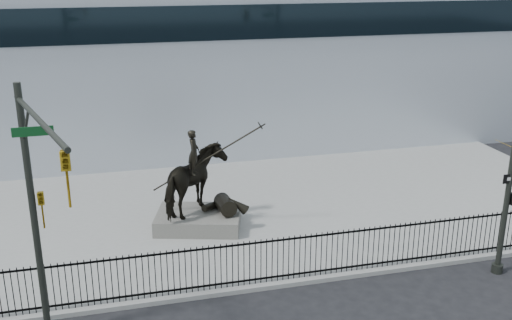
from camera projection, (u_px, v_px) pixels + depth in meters
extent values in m
plane|color=black|center=(296.00, 305.00, 17.78)|extent=(120.00, 120.00, 0.00)
cube|color=gray|center=(242.00, 212.00, 24.18)|extent=(30.00, 12.00, 0.15)
cube|color=silver|center=(190.00, 55.00, 34.71)|extent=(44.00, 14.00, 9.00)
cube|color=black|center=(284.00, 276.00, 18.83)|extent=(22.00, 0.05, 0.05)
cube|color=black|center=(284.00, 240.00, 18.44)|extent=(22.00, 0.05, 0.05)
cube|color=black|center=(284.00, 259.00, 18.64)|extent=(22.00, 0.03, 1.50)
cube|color=#575450|center=(199.00, 220.00, 22.55)|extent=(3.59, 2.93, 0.58)
imported|color=black|center=(197.00, 182.00, 22.07)|extent=(2.71, 2.95, 2.48)
imported|color=black|center=(194.00, 152.00, 21.71)|extent=(0.56, 0.70, 1.68)
cylinder|color=black|center=(206.00, 159.00, 21.78)|extent=(3.84, 1.18, 2.52)
cylinder|color=#242722|center=(34.00, 219.00, 15.18)|extent=(0.18, 0.18, 7.00)
cylinder|color=#242722|center=(38.00, 119.00, 12.39)|extent=(1.47, 4.84, 0.12)
imported|color=#BB9014|center=(67.00, 180.00, 10.79)|extent=(0.18, 0.22, 1.10)
imported|color=#BB9014|center=(42.00, 210.00, 15.17)|extent=(0.16, 0.20, 1.00)
cube|color=#0C3F19|center=(33.00, 131.00, 13.34)|extent=(0.90, 0.03, 0.22)
cylinder|color=#242722|center=(497.00, 268.00, 19.59)|extent=(0.36, 0.36, 0.30)
cylinder|color=#242722|center=(511.00, 172.00, 18.53)|extent=(0.18, 0.18, 7.00)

